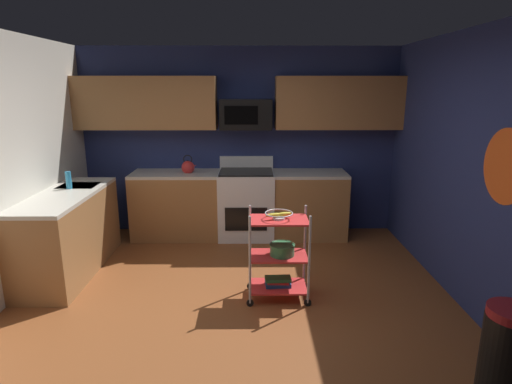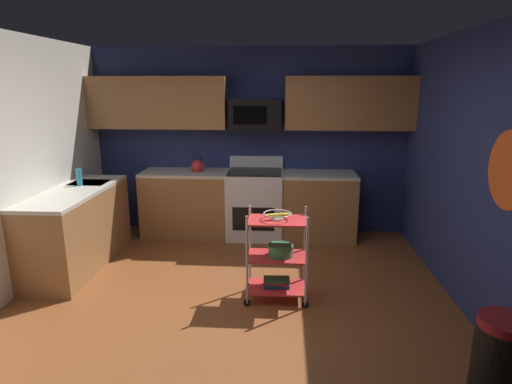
# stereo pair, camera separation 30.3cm
# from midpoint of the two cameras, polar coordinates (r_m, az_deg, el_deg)

# --- Properties ---
(floor) EXTENTS (4.40, 4.80, 0.04)m
(floor) POSITION_cam_midpoint_polar(r_m,az_deg,el_deg) (4.14, -1.44, -16.20)
(floor) COLOR brown
(floor) RESTS_ON ground
(wall_back) EXTENTS (4.52, 0.06, 2.60)m
(wall_back) POSITION_cam_midpoint_polar(r_m,az_deg,el_deg) (6.04, 0.61, 6.84)
(wall_back) COLOR navy
(wall_back) RESTS_ON ground
(wall_right) EXTENTS (0.06, 4.80, 2.60)m
(wall_right) POSITION_cam_midpoint_polar(r_m,az_deg,el_deg) (4.10, 31.23, 1.23)
(wall_right) COLOR navy
(wall_right) RESTS_ON ground
(wall_flower_decal) EXTENTS (0.00, 0.62, 0.62)m
(wall_flower_decal) POSITION_cam_midpoint_polar(r_m,az_deg,el_deg) (3.81, 32.98, 2.48)
(wall_flower_decal) COLOR #E5591E
(counter_run) EXTENTS (3.68, 2.29, 0.92)m
(counter_run) POSITION_cam_midpoint_polar(r_m,az_deg,el_deg) (5.58, -7.10, -2.70)
(counter_run) COLOR #9E6B3D
(counter_run) RESTS_ON ground
(oven_range) EXTENTS (0.76, 0.65, 1.10)m
(oven_range) POSITION_cam_midpoint_polar(r_m,az_deg,el_deg) (5.88, 1.34, -1.54)
(oven_range) COLOR white
(oven_range) RESTS_ON ground
(upper_cabinets) EXTENTS (4.40, 0.33, 0.70)m
(upper_cabinets) POSITION_cam_midpoint_polar(r_m,az_deg,el_deg) (5.81, 0.30, 11.99)
(upper_cabinets) COLOR #9E6B3D
(microwave) EXTENTS (0.70, 0.39, 0.40)m
(microwave) POSITION_cam_midpoint_polar(r_m,az_deg,el_deg) (5.78, 1.45, 10.48)
(microwave) COLOR black
(rolling_cart) EXTENTS (0.63, 0.38, 0.91)m
(rolling_cart) POSITION_cam_midpoint_polar(r_m,az_deg,el_deg) (4.18, 4.96, -8.69)
(rolling_cart) COLOR silver
(rolling_cart) RESTS_ON ground
(fruit_bowl) EXTENTS (0.27, 0.27, 0.07)m
(fruit_bowl) POSITION_cam_midpoint_polar(r_m,az_deg,el_deg) (4.03, 5.08, -3.14)
(fruit_bowl) COLOR silver
(fruit_bowl) RESTS_ON rolling_cart
(mixing_bowl_large) EXTENTS (0.25, 0.25, 0.11)m
(mixing_bowl_large) POSITION_cam_midpoint_polar(r_m,az_deg,el_deg) (4.16, 5.49, -7.85)
(mixing_bowl_large) COLOR #387F4C
(mixing_bowl_large) RESTS_ON rolling_cart
(book_stack) EXTENTS (0.26, 0.16, 0.09)m
(book_stack) POSITION_cam_midpoint_polar(r_m,az_deg,el_deg) (4.30, 4.87, -12.13)
(book_stack) COLOR #1E4C8C
(book_stack) RESTS_ON rolling_cart
(kettle) EXTENTS (0.21, 0.18, 0.26)m
(kettle) POSITION_cam_midpoint_polar(r_m,az_deg,el_deg) (5.85, -6.45, 3.49)
(kettle) COLOR red
(kettle) RESTS_ON counter_run
(dish_soap_bottle) EXTENTS (0.06, 0.06, 0.20)m
(dish_soap_bottle) POSITION_cam_midpoint_polar(r_m,az_deg,el_deg) (5.36, -21.38, 1.87)
(dish_soap_bottle) COLOR #2D8CBF
(dish_soap_bottle) RESTS_ON counter_run
(trash_can) EXTENTS (0.34, 0.42, 0.66)m
(trash_can) POSITION_cam_midpoint_polar(r_m,az_deg,el_deg) (3.39, 32.52, -19.24)
(trash_can) COLOR black
(trash_can) RESTS_ON ground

